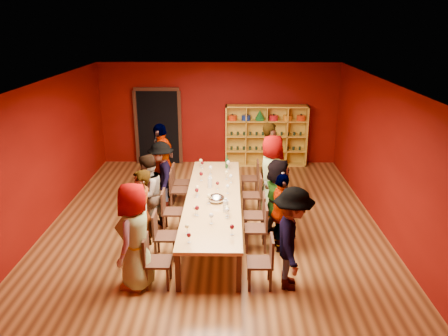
{
  "coord_description": "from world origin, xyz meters",
  "views": [
    {
      "loc": [
        0.34,
        -8.21,
        4.22
      ],
      "look_at": [
        0.21,
        0.63,
        1.15
      ],
      "focal_mm": 35.0,
      "sensor_mm": 36.0,
      "label": 1
    }
  ],
  "objects": [
    {
      "name": "chair_person_left_0",
      "position": [
        -0.91,
        -2.0,
        0.5
      ],
      "size": [
        0.42,
        0.42,
        0.89
      ],
      "color": "black",
      "rests_on": "ground"
    },
    {
      "name": "wine_glass_1",
      "position": [
        -0.38,
        1.88,
        0.89
      ],
      "size": [
        0.08,
        0.08,
        0.2
      ],
      "color": "silver",
      "rests_on": "tasting_table"
    },
    {
      "name": "person_left_0",
      "position": [
        -1.18,
        -2.0,
        0.9
      ],
      "size": [
        0.64,
        0.95,
        1.79
      ],
      "primitive_type": "imported",
      "rotation": [
        0.0,
        0.0,
        -1.76
      ],
      "color": "pink",
      "rests_on": "ground"
    },
    {
      "name": "wine_glass_6",
      "position": [
        0.01,
        -1.24,
        0.9
      ],
      "size": [
        0.08,
        0.08,
        0.21
      ],
      "color": "silver",
      "rests_on": "tasting_table"
    },
    {
      "name": "wine_glass_5",
      "position": [
        -0.38,
        -1.63,
        0.89
      ],
      "size": [
        0.08,
        0.08,
        0.19
      ],
      "color": "silver",
      "rests_on": "tasting_table"
    },
    {
      "name": "wine_glass_9",
      "position": [
        -0.33,
        1.75,
        0.88
      ],
      "size": [
        0.07,
        0.07,
        0.18
      ],
      "color": "silver",
      "rests_on": "tasting_table"
    },
    {
      "name": "wine_glass_20",
      "position": [
        0.38,
        -1.65,
        0.89
      ],
      "size": [
        0.08,
        0.08,
        0.19
      ],
      "color": "silver",
      "rests_on": "tasting_table"
    },
    {
      "name": "chair_person_right_2",
      "position": [
        0.91,
        -0.22,
        0.5
      ],
      "size": [
        0.42,
        0.42,
        0.89
      ],
      "color": "black",
      "rests_on": "ground"
    },
    {
      "name": "wine_glass_2",
      "position": [
        -0.12,
        1.33,
        0.9
      ],
      "size": [
        0.09,
        0.09,
        0.21
      ],
      "color": "silver",
      "rests_on": "tasting_table"
    },
    {
      "name": "chair_person_right_4",
      "position": [
        0.91,
        1.91,
        0.5
      ],
      "size": [
        0.42,
        0.42,
        0.89
      ],
      "color": "black",
      "rests_on": "ground"
    },
    {
      "name": "person_right_4",
      "position": [
        1.32,
        1.91,
        0.92
      ],
      "size": [
        0.56,
        0.72,
        1.85
      ],
      "primitive_type": "imported",
      "rotation": [
        0.0,
        0.0,
        1.47
      ],
      "color": "#131A36",
      "rests_on": "ground"
    },
    {
      "name": "spittoon_bowl",
      "position": [
        0.07,
        -0.28,
        0.83
      ],
      "size": [
        0.33,
        0.33,
        0.18
      ],
      "primitive_type": "ellipsoid",
      "color": "silver",
      "rests_on": "tasting_table"
    },
    {
      "name": "wine_glass_4",
      "position": [
        0.29,
        -0.91,
        0.9
      ],
      "size": [
        0.08,
        0.08,
        0.21
      ],
      "color": "silver",
      "rests_on": "tasting_table"
    },
    {
      "name": "wine_glass_12",
      "position": [
        -0.26,
        -0.91,
        0.9
      ],
      "size": [
        0.08,
        0.08,
        0.2
      ],
      "color": "silver",
      "rests_on": "tasting_table"
    },
    {
      "name": "person_right_3",
      "position": [
        1.26,
        0.84,
        0.91
      ],
      "size": [
        0.7,
        0.98,
        1.82
      ],
      "primitive_type": "imported",
      "rotation": [
        0.0,
        0.0,
        1.83
      ],
      "color": "silver",
      "rests_on": "ground"
    },
    {
      "name": "chair_person_left_2",
      "position": [
        -0.91,
        -0.06,
        0.5
      ],
      "size": [
        0.42,
        0.42,
        0.89
      ],
      "color": "black",
      "rests_on": "ground"
    },
    {
      "name": "wine_glass_3",
      "position": [
        0.08,
        0.4,
        0.88
      ],
      "size": [
        0.07,
        0.07,
        0.18
      ],
      "color": "silver",
      "rests_on": "tasting_table"
    },
    {
      "name": "carafe_a",
      "position": [
        -0.09,
        0.51,
        0.87
      ],
      "size": [
        0.11,
        0.11,
        0.26
      ],
      "color": "silver",
      "rests_on": "tasting_table"
    },
    {
      "name": "chair_person_left_1",
      "position": [
        -0.91,
        -1.12,
        0.5
      ],
      "size": [
        0.42,
        0.42,
        0.89
      ],
      "color": "black",
      "rests_on": "ground"
    },
    {
      "name": "wine_glass_8",
      "position": [
        -0.33,
        0.06,
        0.91
      ],
      "size": [
        0.09,
        0.09,
        0.22
      ],
      "color": "silver",
      "rests_on": "tasting_table"
    },
    {
      "name": "wine_glass_18",
      "position": [
        0.29,
        1.69,
        0.91
      ],
      "size": [
        0.09,
        0.09,
        0.22
      ],
      "color": "silver",
      "rests_on": "tasting_table"
    },
    {
      "name": "chair_person_right_3",
      "position": [
        0.91,
        0.84,
        0.5
      ],
      "size": [
        0.42,
        0.42,
        0.89
      ],
      "color": "black",
      "rests_on": "ground"
    },
    {
      "name": "wine_glass_17",
      "position": [
        -0.3,
        -0.88,
        0.88
      ],
      "size": [
        0.07,
        0.07,
        0.18
      ],
      "color": "silver",
      "rests_on": "tasting_table"
    },
    {
      "name": "chair_person_left_4",
      "position": [
        -0.91,
        1.6,
        0.5
      ],
      "size": [
        0.42,
        0.42,
        0.89
      ],
      "color": "black",
      "rests_on": "ground"
    },
    {
      "name": "doorway",
      "position": [
        -1.8,
        4.43,
        1.12
      ],
      "size": [
        1.4,
        0.17,
        2.3
      ],
      "color": "black",
      "rests_on": "ground"
    },
    {
      "name": "person_right_0",
      "position": [
        1.34,
        -2.0,
        0.87
      ],
      "size": [
        0.57,
        1.16,
        1.73
      ],
      "primitive_type": "imported",
      "rotation": [
        0.0,
        0.0,
        1.47
      ],
      "color": "#D08B96",
      "rests_on": "ground"
    },
    {
      "name": "person_right_2",
      "position": [
        1.29,
        -0.22,
        0.82
      ],
      "size": [
        0.98,
        1.56,
        1.63
      ],
      "primitive_type": "imported",
      "rotation": [
        0.0,
        0.0,
        1.96
      ],
      "color": "#46464A",
      "rests_on": "ground"
    },
    {
      "name": "tasting_table",
      "position": [
        0.0,
        0.0,
        0.7
      ],
      "size": [
        1.1,
        4.5,
        0.75
      ],
      "color": "tan",
      "rests_on": "ground"
    },
    {
      "name": "wine_glass_10",
      "position": [
        -0.32,
        -1.93,
        0.88
      ],
      "size": [
        0.07,
        0.07,
        0.18
      ],
      "color": "silver",
      "rests_on": "tasting_table"
    },
    {
      "name": "wine_glass_16",
      "position": [
        0.29,
        0.16,
        0.9
      ],
      "size": [
        0.08,
        0.08,
        0.2
      ],
      "color": "silver",
      "rests_on": "tasting_table"
    },
    {
      "name": "person_left_2",
      "position": [
        -1.33,
        -0.06,
        0.83
      ],
      "size": [
        0.73,
        0.91,
        1.65
      ],
      "primitive_type": "imported",
      "rotation": [
        0.0,
        0.0,
        -1.99
      ],
      "color": "#46464A",
      "rests_on": "ground"
    },
    {
      "name": "wine_glass_13",
      "position": [
        -0.3,
        0.91,
        0.9
      ],
      "size": [
        0.09,
        0.09,
        0.21
      ],
      "color": "silver",
      "rests_on": "tasting_table"
    },
    {
      "name": "carafe_b",
      "position": [
        0.26,
        -0.72,
        0.87
      ],
      "size": [
        0.11,
        0.11,
        0.27
      ],
      "color": "silver",
      "rests_on": "tasting_table"
    },
    {
      "name": "wine_glass_7",
      "position": [
        0.29,
        -1.0,
        0.9
      ],
      "size": [
        0.08,
        0.08,
        0.21
      ],
      "color": "silver",
      "rests_on": "tasting_table"
    },
    {
      "name": "chair_person_left_3",
      "position": [
        -0.91,
        1.12,
        0.5
      ],
      "size": [
        0.42,
        0.42,
        0.89
      ],
      "color": "black",
      "rests_on": "ground"
    },
    {
      "name": "person_left_1",
      "position": [
        -1.24,
        -1.12,
        0.85
      ],
      "size": [
        0.59,
        0.71,
        1.7
      ],
      "primitive_type": "imported",
      "rotation": [
        0.0,
        0.0,
        -1.33
      ],
      "color": "#4E4E53",
      "rests_on": "ground"
    },
    {
      "name": "chair_person_right_1",
      "position": [
        0.91,
        -0.79,
        0.5
      ],
      "size": [
        0.42,
        0.42,
        0.89
      ],
      "color": "black",
      "rests_on": "ground"
    },
    {
      "name": "room_shell",
      "position": [
        0.0,
        0.0,
        1.5
      ],
      "size": [
        7.1,
        9.1,
        3.04
      ],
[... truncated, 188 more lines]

